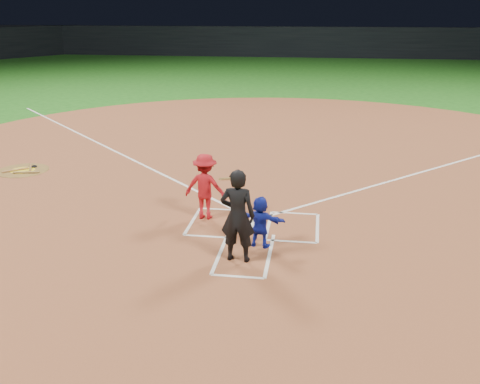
# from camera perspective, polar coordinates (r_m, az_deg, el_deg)

# --- Properties ---
(ground) EXTENTS (120.00, 120.00, 0.00)m
(ground) POSITION_cam_1_polar(r_m,az_deg,el_deg) (13.53, 1.51, -3.51)
(ground) COLOR #1A5916
(ground) RESTS_ON ground
(home_plate_dirt) EXTENTS (28.00, 28.00, 0.01)m
(home_plate_dirt) POSITION_cam_1_polar(r_m,az_deg,el_deg) (19.18, 3.66, 3.36)
(home_plate_dirt) COLOR brown
(home_plate_dirt) RESTS_ON ground
(stadium_wall_far) EXTENTS (80.00, 1.20, 3.20)m
(stadium_wall_far) POSITION_cam_1_polar(r_m,az_deg,el_deg) (60.53, 7.20, 15.59)
(stadium_wall_far) COLOR black
(stadium_wall_far) RESTS_ON ground
(home_plate) EXTENTS (0.60, 0.60, 0.02)m
(home_plate) POSITION_cam_1_polar(r_m,az_deg,el_deg) (13.52, 1.51, -3.43)
(home_plate) COLOR silver
(home_plate) RESTS_ON home_plate_dirt
(on_deck_circle) EXTENTS (1.70, 1.70, 0.01)m
(on_deck_circle) POSITION_cam_1_polar(r_m,az_deg,el_deg) (19.38, -22.16, 2.15)
(on_deck_circle) COLOR brown
(on_deck_circle) RESTS_ON home_plate_dirt
(on_deck_logo) EXTENTS (0.80, 0.80, 0.00)m
(on_deck_logo) POSITION_cam_1_polar(r_m,az_deg,el_deg) (19.37, -22.17, 2.17)
(on_deck_logo) COLOR yellow
(on_deck_logo) RESTS_ON on_deck_circle
(on_deck_bat_a) EXTENTS (0.43, 0.78, 0.06)m
(on_deck_bat_a) POSITION_cam_1_polar(r_m,az_deg,el_deg) (19.50, -21.44, 2.46)
(on_deck_bat_a) COLOR olive
(on_deck_bat_a) RESTS_ON on_deck_circle
(on_deck_bat_b) EXTENTS (0.64, 0.64, 0.06)m
(on_deck_bat_b) POSITION_cam_1_polar(r_m,az_deg,el_deg) (19.38, -22.83, 2.19)
(on_deck_bat_b) COLOR #9D6839
(on_deck_bat_b) RESTS_ON on_deck_circle
(on_deck_bat_c) EXTENTS (0.83, 0.24, 0.06)m
(on_deck_bat_c) POSITION_cam_1_polar(r_m,az_deg,el_deg) (18.97, -21.84, 1.97)
(on_deck_bat_c) COLOR olive
(on_deck_bat_c) RESTS_ON on_deck_circle
(bat_weight_donut) EXTENTS (0.19, 0.19, 0.05)m
(bat_weight_donut) POSITION_cam_1_polar(r_m,az_deg,el_deg) (19.60, -21.10, 2.56)
(bat_weight_donut) COLOR black
(bat_weight_donut) RESTS_ON on_deck_circle
(catcher) EXTENTS (1.16, 0.59, 1.20)m
(catcher) POSITION_cam_1_polar(r_m,az_deg,el_deg) (12.11, 2.18, -3.19)
(catcher) COLOR #1422A4
(catcher) RESTS_ON home_plate_dirt
(umpire) EXTENTS (0.78, 0.54, 2.05)m
(umpire) POSITION_cam_1_polar(r_m,az_deg,el_deg) (11.29, -0.26, -2.55)
(umpire) COLOR black
(umpire) RESTS_ON home_plate_dirt
(chalk_markings) EXTENTS (28.35, 17.32, 0.01)m
(chalk_markings) POSITION_cam_1_polar(r_m,az_deg,el_deg) (18.49, 3.48, 2.79)
(chalk_markings) COLOR white
(chalk_markings) RESTS_ON home_plate_dirt
(batter_at_plate) EXTENTS (1.34, 0.94, 1.71)m
(batter_at_plate) POSITION_cam_1_polar(r_m,az_deg,el_deg) (13.68, -3.72, 0.59)
(batter_at_plate) COLOR #A61219
(batter_at_plate) RESTS_ON home_plate_dirt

